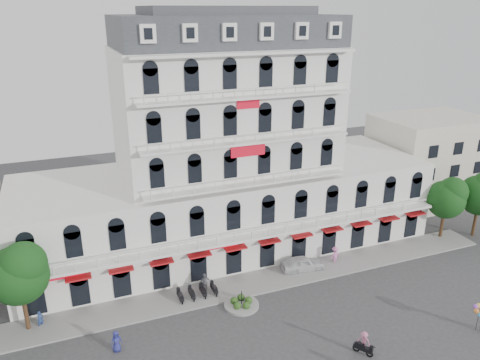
% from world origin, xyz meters
% --- Properties ---
extents(ground, '(120.00, 120.00, 0.00)m').
position_xyz_m(ground, '(0.00, 0.00, 0.00)').
color(ground, '#38383A').
rests_on(ground, ground).
extents(sidewalk, '(53.00, 4.00, 0.16)m').
position_xyz_m(sidewalk, '(0.00, 9.00, 0.08)').
color(sidewalk, gray).
rests_on(sidewalk, ground).
extents(main_building, '(45.00, 15.00, 25.80)m').
position_xyz_m(main_building, '(0.00, 18.00, 9.96)').
color(main_building, silver).
rests_on(main_building, ground).
extents(flank_building_east, '(14.00, 10.00, 12.00)m').
position_xyz_m(flank_building_east, '(30.00, 20.00, 6.00)').
color(flank_building_east, beige).
rests_on(flank_building_east, ground).
extents(traffic_island, '(3.20, 3.20, 1.60)m').
position_xyz_m(traffic_island, '(-3.00, 6.00, 0.26)').
color(traffic_island, gray).
rests_on(traffic_island, ground).
extents(parked_scooter_row, '(4.40, 1.80, 1.10)m').
position_xyz_m(parked_scooter_row, '(-6.35, 8.80, 0.00)').
color(parked_scooter_row, black).
rests_on(parked_scooter_row, ground).
extents(tree_west_inner, '(4.76, 4.76, 8.25)m').
position_xyz_m(tree_west_inner, '(-20.95, 9.48, 5.68)').
color(tree_west_inner, '#382314').
rests_on(tree_west_inner, ground).
extents(tree_east_inner, '(4.40, 4.37, 7.57)m').
position_xyz_m(tree_east_inner, '(24.05, 9.98, 5.21)').
color(tree_east_inner, '#382314').
rests_on(tree_east_inner, ground).
extents(parked_car, '(4.74, 2.38, 1.55)m').
position_xyz_m(parked_car, '(5.19, 9.50, 0.77)').
color(parked_car, silver).
rests_on(parked_car, ground).
extents(rider_center, '(1.11, 1.49, 2.08)m').
position_xyz_m(rider_center, '(3.55, -3.34, 1.09)').
color(rider_center, black).
rests_on(rider_center, ground).
extents(pedestrian_left, '(1.01, 0.78, 1.84)m').
position_xyz_m(pedestrian_left, '(-14.39, 4.11, 0.92)').
color(pedestrian_left, navy).
rests_on(pedestrian_left, ground).
extents(pedestrian_mid, '(1.16, 0.54, 1.94)m').
position_xyz_m(pedestrian_mid, '(-5.38, 9.50, 0.97)').
color(pedestrian_mid, '#5A5A61').
rests_on(pedestrian_mid, ground).
extents(pedestrian_right, '(1.35, 0.93, 1.92)m').
position_xyz_m(pedestrian_right, '(9.08, 9.50, 0.96)').
color(pedestrian_right, pink).
rests_on(pedestrian_right, ground).
extents(pedestrian_far, '(0.69, 0.63, 1.58)m').
position_xyz_m(pedestrian_far, '(-20.00, 9.50, 0.79)').
color(pedestrian_far, navy).
rests_on(pedestrian_far, ground).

